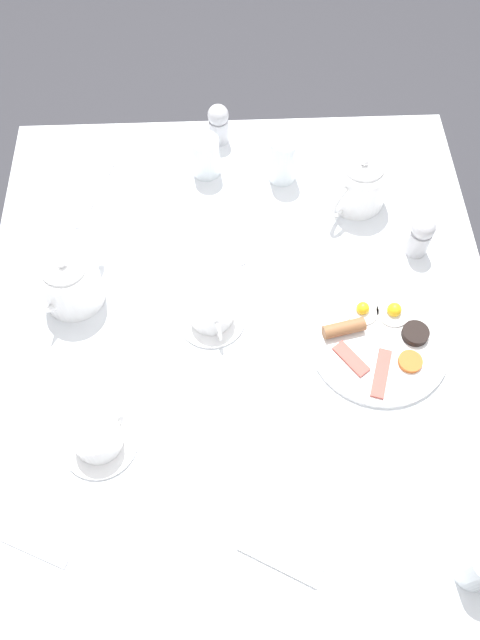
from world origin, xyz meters
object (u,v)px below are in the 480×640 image
at_px(teacup_with_saucer_left, 211,311).
at_px(pepper_grinder, 421,235).
at_px(knife_by_plate, 95,195).
at_px(spoon_for_tea, 29,549).
at_px(breakfast_plate, 378,339).
at_px(teacup_with_saucer_right, 97,437).
at_px(teapot_near, 359,184).
at_px(water_glass_short, 283,159).
at_px(water_glass_tall, 206,156).
at_px(fork_by_plate, 225,237).
at_px(teapot_far, 70,282).
at_px(napkin_folded, 290,535).
at_px(salt_grinder, 218,123).

distance_m(teacup_with_saucer_left, pepper_grinder, 0.48).
distance_m(knife_by_plate, spoon_for_tea, 0.79).
bearing_deg(spoon_for_tea, knife_by_plate, -93.90).
distance_m(breakfast_plate, teacup_with_saucer_left, 0.34).
bearing_deg(teacup_with_saucer_left, teacup_with_saucer_right, 50.69).
distance_m(teapot_near, spoon_for_tea, 1.00).
height_order(water_glass_short, knife_by_plate, water_glass_short).
relative_size(teacup_with_saucer_right, water_glass_tall, 1.42).
bearing_deg(teacup_with_saucer_left, fork_by_plate, -99.18).
relative_size(teapot_near, teapot_far, 0.86).
distance_m(napkin_folded, fork_by_plate, 0.66).
height_order(teapot_near, salt_grinder, teapot_near).
bearing_deg(teacup_with_saucer_right, teapot_near, -134.29).
distance_m(teacup_with_saucer_right, fork_by_plate, 0.53).
bearing_deg(teapot_far, breakfast_plate, 105.10).
bearing_deg(water_glass_tall, napkin_folded, 98.93).
xyz_separation_m(teacup_with_saucer_left, salt_grinder, (-0.03, -0.52, 0.02)).
xyz_separation_m(teapot_far, pepper_grinder, (-0.74, -0.09, -0.00)).
bearing_deg(knife_by_plate, breakfast_plate, 145.68).
relative_size(teapot_near, salt_grinder, 1.67).
bearing_deg(fork_by_plate, spoon_for_tea, 61.53).
xyz_separation_m(teapot_far, salt_grinder, (-0.31, -0.45, -0.00)).
xyz_separation_m(breakfast_plate, pepper_grinder, (-0.12, -0.22, 0.04)).
height_order(breakfast_plate, water_glass_tall, water_glass_tall).
bearing_deg(water_glass_tall, fork_by_plate, 101.15).
relative_size(teacup_with_saucer_left, pepper_grinder, 1.37).
bearing_deg(water_glass_short, teapot_near, 154.56).
relative_size(teapot_far, teacup_with_saucer_left, 1.41).
xyz_separation_m(fork_by_plate, knife_by_plate, (0.30, -0.14, -0.00)).
height_order(breakfast_plate, teacup_with_saucer_right, teacup_with_saucer_right).
relative_size(pepper_grinder, knife_by_plate, 0.52).
height_order(breakfast_plate, knife_by_plate, breakfast_plate).
relative_size(water_glass_short, salt_grinder, 1.09).
relative_size(teacup_with_saucer_left, knife_by_plate, 0.72).
bearing_deg(spoon_for_tea, teapot_far, -93.80).
xyz_separation_m(breakfast_plate, teapot_far, (0.62, -0.13, 0.05)).
height_order(napkin_folded, knife_by_plate, napkin_folded).
bearing_deg(spoon_for_tea, water_glass_short, -120.79).
bearing_deg(teapot_far, water_glass_tall, 167.89).
bearing_deg(knife_by_plate, teapot_far, 85.93).
distance_m(breakfast_plate, salt_grinder, 0.66).
bearing_deg(breakfast_plate, water_glass_short, -70.28).
relative_size(pepper_grinder, napkin_folded, 0.56).
bearing_deg(water_glass_short, salt_grinder, -40.93).
bearing_deg(breakfast_plate, fork_by_plate, -42.40).
height_order(water_glass_short, spoon_for_tea, water_glass_short).
height_order(teacup_with_saucer_right, spoon_for_tea, teacup_with_saucer_right).
bearing_deg(fork_by_plate, knife_by_plate, -24.25).
relative_size(knife_by_plate, spoon_for_tea, 1.44).
bearing_deg(teapot_far, water_glass_short, 151.95).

